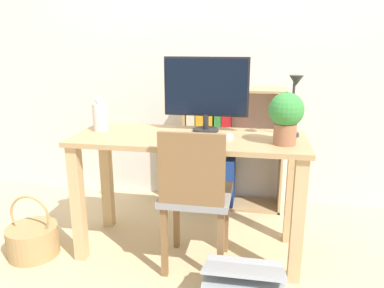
{
  "coord_description": "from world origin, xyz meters",
  "views": [
    {
      "loc": [
        0.41,
        -2.17,
        1.33
      ],
      "look_at": [
        0.0,
        0.1,
        0.7
      ],
      "focal_mm": 35.0,
      "sensor_mm": 36.0,
      "label": 1
    }
  ],
  "objects": [
    {
      "name": "wall_back",
      "position": [
        0.0,
        0.93,
        1.3
      ],
      "size": [
        8.0,
        0.05,
        2.6
      ],
      "color": "silver",
      "rests_on": "ground_plane"
    },
    {
      "name": "desk_lamp",
      "position": [
        0.61,
        0.06,
        1.0
      ],
      "size": [
        0.1,
        0.19,
        0.37
      ],
      "color": "#2D2D33",
      "rests_on": "desk"
    },
    {
      "name": "potted_plant",
      "position": [
        0.56,
        -0.09,
        0.94
      ],
      "size": [
        0.19,
        0.19,
        0.29
      ],
      "color": "#9E6647",
      "rests_on": "desk"
    },
    {
      "name": "keyboard",
      "position": [
        0.06,
        -0.02,
        0.78
      ],
      "size": [
        0.4,
        0.12,
        0.02
      ],
      "color": "silver",
      "rests_on": "desk"
    },
    {
      "name": "basket",
      "position": [
        -0.98,
        -0.24,
        0.11
      ],
      "size": [
        0.32,
        0.32,
        0.41
      ],
      "color": "tan",
      "rests_on": "ground_plane"
    },
    {
      "name": "vase",
      "position": [
        -0.59,
        0.05,
        0.87
      ],
      "size": [
        0.1,
        0.1,
        0.22
      ],
      "color": "silver",
      "rests_on": "desk"
    },
    {
      "name": "bookshelf",
      "position": [
        0.09,
        0.75,
        0.45
      ],
      "size": [
        0.79,
        0.28,
        0.98
      ],
      "color": "tan",
      "rests_on": "ground_plane"
    },
    {
      "name": "ground_plane",
      "position": [
        0.0,
        0.0,
        0.0
      ],
      "size": [
        10.0,
        10.0,
        0.0
      ],
      "primitive_type": "plane",
      "color": "#CCB284"
    },
    {
      "name": "monitor",
      "position": [
        0.08,
        0.15,
        1.04
      ],
      "size": [
        0.53,
        0.17,
        0.47
      ],
      "color": "#232326",
      "rests_on": "desk"
    },
    {
      "name": "desk",
      "position": [
        0.0,
        0.0,
        0.61
      ],
      "size": [
        1.41,
        0.56,
        0.77
      ],
      "color": "tan",
      "rests_on": "ground_plane"
    },
    {
      "name": "chair",
      "position": [
        0.07,
        -0.21,
        0.49
      ],
      "size": [
        0.4,
        0.4,
        0.88
      ],
      "rotation": [
        0.0,
        0.0,
        -0.04
      ],
      "color": "gray",
      "rests_on": "ground_plane"
    }
  ]
}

